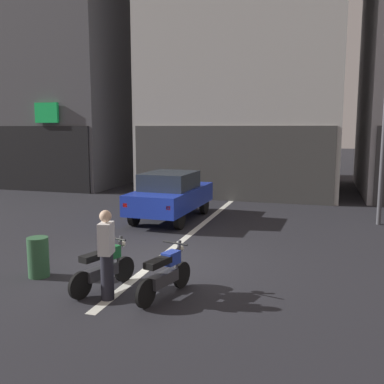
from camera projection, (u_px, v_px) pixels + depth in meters
The scene contains 8 objects.
ground_plane at pixel (155, 263), 10.21m from camera, with size 120.00×120.00×0.00m, color #232328.
lane_centre_line at pixel (215, 214), 15.90m from camera, with size 0.20×18.00×0.01m, color silver.
building_corner_left at pixel (59, 15), 25.01m from camera, with size 8.89×9.34×19.09m.
car_blue_crossing_near at pixel (171, 194), 14.84m from camera, with size 1.91×4.16×1.64m.
motorcycle_green_row_leftmost at pixel (104, 267), 8.45m from camera, with size 0.68×1.60×0.98m.
motorcycle_blue_row_left_mid at pixel (165, 273), 8.09m from camera, with size 0.61×1.63×0.98m.
person_by_motorcycles at pixel (107, 254), 7.91m from camera, with size 0.28×0.40×1.67m.
trash_bin at pixel (38, 257), 9.20m from camera, with size 0.44×0.44×0.85m, color #2D5938.
Camera 1 is at (3.65, -9.20, 3.13)m, focal length 40.86 mm.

